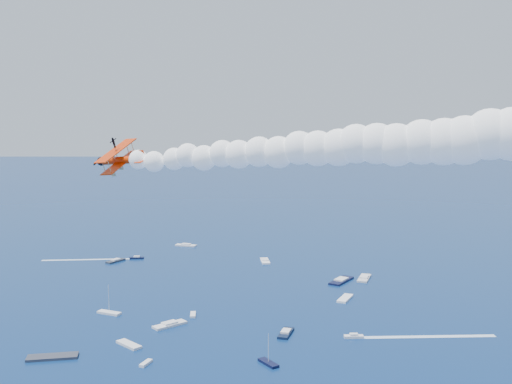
# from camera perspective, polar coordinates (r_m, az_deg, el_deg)

# --- Properties ---
(biplane_lead) EXTENTS (6.90, 8.32, 6.46)m
(biplane_lead) POSITION_cam_1_polar(r_m,az_deg,el_deg) (94.30, 11.94, 4.43)
(biplane_lead) COLOR #F22B05
(biplane_trail) EXTENTS (9.32, 11.28, 8.88)m
(biplane_trail) POSITION_cam_1_polar(r_m,az_deg,el_deg) (90.99, -12.36, 2.92)
(biplane_trail) COLOR red
(smoke_trail_trail) EXTENTS (72.95, 20.05, 12.80)m
(smoke_trail_trail) POSITION_cam_1_polar(r_m,az_deg,el_deg) (77.63, 10.29, 4.35)
(smoke_trail_trail) COLOR white
(spectator_boats) EXTENTS (222.58, 176.27, 0.70)m
(spectator_boats) POSITION_cam_1_polar(r_m,az_deg,el_deg) (200.93, 2.27, -10.93)
(spectator_boats) COLOR silver
(spectator_boats) RESTS_ON ground
(boat_wakes) EXTENTS (221.68, 163.80, 0.04)m
(boat_wakes) POSITION_cam_1_polar(r_m,az_deg,el_deg) (181.49, 5.55, -13.04)
(boat_wakes) COLOR white
(boat_wakes) RESTS_ON ground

